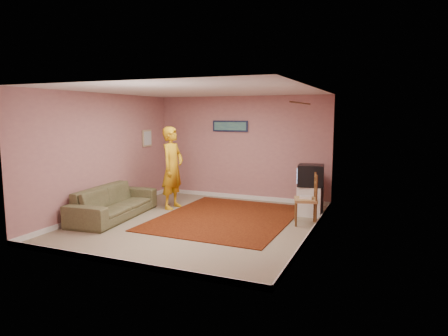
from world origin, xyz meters
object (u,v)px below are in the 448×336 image
at_px(chair_b, 306,193).
at_px(person, 172,168).
at_px(chair_a, 309,184).
at_px(tv_cabinet, 310,201).
at_px(sofa, 114,202).
at_px(crt_tv, 311,175).

relative_size(chair_b, person, 0.29).
distance_m(chair_a, person, 3.17).
height_order(tv_cabinet, chair_b, chair_b).
bearing_deg(tv_cabinet, sofa, -154.58).
height_order(crt_tv, person, person).
distance_m(tv_cabinet, chair_b, 0.81).
xyz_separation_m(crt_tv, person, (-3.04, -0.56, 0.07)).
bearing_deg(chair_b, person, -107.74).
xyz_separation_m(crt_tv, sofa, (-3.74, -1.78, -0.54)).
bearing_deg(sofa, crt_tv, -70.30).
height_order(tv_cabinet, sofa, sofa).
bearing_deg(person, chair_a, -63.92).
xyz_separation_m(tv_cabinet, crt_tv, (-0.01, -0.00, 0.55)).
distance_m(chair_b, person, 3.12).
bearing_deg(chair_a, tv_cabinet, -89.45).
bearing_deg(chair_a, chair_b, -94.06).
xyz_separation_m(crt_tv, chair_a, (-0.17, 0.74, -0.33)).
bearing_deg(crt_tv, sofa, -161.55).
bearing_deg(chair_a, person, -168.29).
relative_size(tv_cabinet, crt_tv, 1.08).
bearing_deg(person, sofa, 151.88).
distance_m(crt_tv, chair_b, 0.79).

